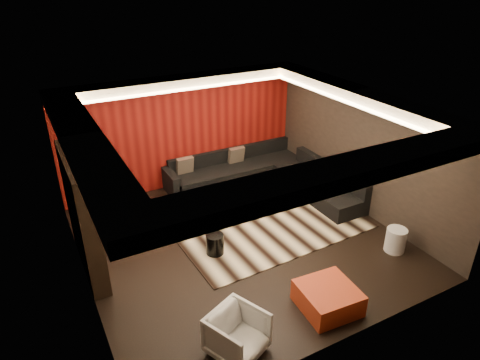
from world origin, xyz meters
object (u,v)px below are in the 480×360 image
coffee_table (203,200)px  drum_stool (215,244)px  white_side_table (396,240)px  orange_ottoman (328,298)px  sectional_sofa (266,176)px  armchair (237,334)px

coffee_table → drum_stool: 1.95m
white_side_table → orange_ottoman: bearing=-163.9°
drum_stool → sectional_sofa: sectional_sofa is taller
coffee_table → drum_stool: size_ratio=3.13×
white_side_table → orange_ottoman: 2.25m
orange_ottoman → sectional_sofa: sectional_sofa is taller
white_side_table → armchair: armchair is taller
orange_ottoman → coffee_table: bearing=95.9°
armchair → sectional_sofa: size_ratio=0.21×
orange_ottoman → sectional_sofa: size_ratio=0.24×
sectional_sofa → white_side_table: bearing=-78.0°
armchair → drum_stool: bearing=49.0°
orange_ottoman → armchair: 1.73m
white_side_table → armchair: (-3.88, -0.73, 0.10)m
coffee_table → sectional_sofa: sectional_sofa is taller
drum_stool → sectional_sofa: bearing=40.1°
drum_stool → orange_ottoman: 2.41m
white_side_table → orange_ottoman: size_ratio=0.56×
armchair → white_side_table: bearing=-12.9°
coffee_table → drum_stool: (-0.57, -1.86, 0.10)m
white_side_table → armchair: bearing=-169.4°
coffee_table → armchair: 4.37m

